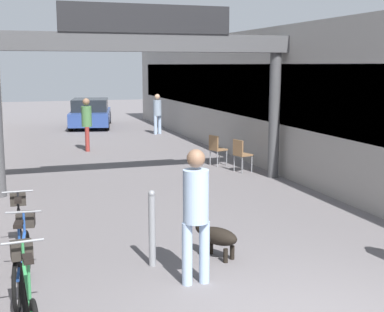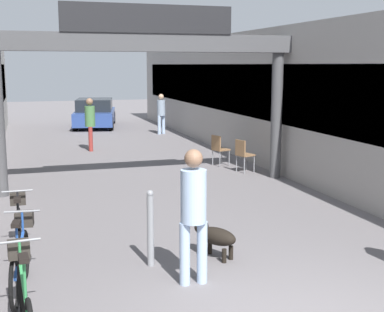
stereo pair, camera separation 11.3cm
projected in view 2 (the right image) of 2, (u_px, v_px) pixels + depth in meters
storefront_right at (282, 95)px, 17.03m from camera, size 3.00×26.00×3.88m
arcade_sign_gateway at (148, 59)px, 12.37m from camera, size 7.40×0.47×4.24m
pedestrian_with_dog at (193, 207)px, 6.97m from camera, size 0.38×0.35×1.82m
pedestrian_carrying_crate at (90, 121)px, 18.02m from camera, size 0.37×0.39×1.78m
pedestrian_elderly_walking at (161, 111)px, 22.42m from camera, size 0.46×0.46×1.68m
dog_on_leash at (214, 236)px, 8.07m from camera, size 0.62×0.76×0.55m
bicycle_green_nearest at (24, 297)px, 5.71m from camera, size 0.46×1.69×0.98m
bicycle_blue_second at (21, 257)px, 6.89m from camera, size 0.46×1.68×0.98m
bicycle_black_third at (19, 230)px, 8.05m from camera, size 0.46×1.69×0.98m
bollard_post_metal at (150, 228)px, 7.69m from camera, size 0.10×0.10×1.13m
cafe_chair_wood_nearer at (243, 153)px, 14.47m from camera, size 0.50×0.50×0.89m
cafe_chair_wood_farther at (219, 147)px, 15.39m from camera, size 0.50×0.50×0.89m
parked_car_blue at (95, 113)px, 25.02m from camera, size 2.47×4.26×1.33m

